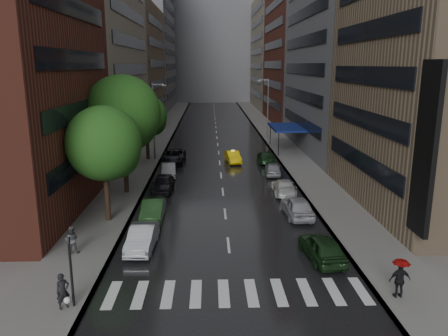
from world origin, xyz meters
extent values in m
plane|color=gray|center=(0.00, 0.00, 0.00)|extent=(220.00, 220.00, 0.00)
cube|color=black|center=(0.00, 50.00, 0.01)|extent=(14.00, 140.00, 0.01)
cube|color=gray|center=(-9.00, 50.00, 0.07)|extent=(4.00, 140.00, 0.15)
cube|color=gray|center=(9.00, 50.00, 0.07)|extent=(4.00, 140.00, 0.15)
cube|color=silver|center=(-6.10, -2.00, 0.01)|extent=(0.55, 2.80, 0.01)
cube|color=silver|center=(-4.70, -2.00, 0.01)|extent=(0.55, 2.80, 0.01)
cube|color=silver|center=(-3.30, -2.00, 0.01)|extent=(0.55, 2.80, 0.01)
cube|color=silver|center=(-1.90, -2.00, 0.01)|extent=(0.55, 2.80, 0.01)
cube|color=silver|center=(-0.50, -2.00, 0.01)|extent=(0.55, 2.80, 0.01)
cube|color=silver|center=(0.90, -2.00, 0.01)|extent=(0.55, 2.80, 0.01)
cube|color=silver|center=(2.30, -2.00, 0.01)|extent=(0.55, 2.80, 0.01)
cube|color=silver|center=(3.70, -2.00, 0.01)|extent=(0.55, 2.80, 0.01)
cube|color=silver|center=(5.10, -2.00, 0.01)|extent=(0.55, 2.80, 0.01)
cube|color=silver|center=(6.50, -2.00, 0.01)|extent=(0.55, 2.80, 0.01)
cube|color=maroon|center=(-15.00, 12.00, 13.00)|extent=(8.00, 20.00, 26.00)
cube|color=gray|center=(-15.00, 36.00, 17.00)|extent=(8.00, 28.00, 34.00)
cube|color=#937A5B|center=(-15.00, 64.00, 11.00)|extent=(8.00, 28.00, 22.00)
cube|color=slate|center=(-15.00, 94.00, 19.00)|extent=(8.00, 32.00, 38.00)
cube|color=#937A5B|center=(15.00, 12.00, 15.00)|extent=(8.00, 20.00, 30.00)
cube|color=slate|center=(15.00, 36.00, 12.00)|extent=(8.00, 28.00, 24.00)
cube|color=maroon|center=(15.00, 64.00, 18.00)|extent=(8.00, 28.00, 36.00)
cube|color=gray|center=(15.00, 94.00, 14.00)|extent=(8.00, 32.00, 28.00)
cube|color=black|center=(11.10, 2.00, 6.50)|extent=(0.30, 2.20, 10.00)
cube|color=slate|center=(0.00, 118.00, 16.00)|extent=(40.00, 14.00, 32.00)
cylinder|color=#382619|center=(-8.60, 8.56, 2.33)|extent=(0.40, 0.40, 4.67)
sphere|color=#1E5116|center=(-8.60, 8.56, 5.83)|extent=(5.33, 5.33, 5.33)
cylinder|color=#382619|center=(-8.60, 15.83, 2.87)|extent=(0.40, 0.40, 5.74)
sphere|color=#1E5116|center=(-8.60, 15.83, 7.18)|extent=(6.56, 6.56, 6.56)
cylinder|color=#382619|center=(-8.60, 29.83, 2.14)|extent=(0.40, 0.40, 4.27)
sphere|color=#1E5116|center=(-8.60, 29.83, 5.34)|extent=(4.89, 4.89, 4.89)
imported|color=yellow|center=(1.56, 28.12, 0.67)|extent=(1.99, 4.24, 1.35)
imported|color=#B0B7BB|center=(-5.40, 3.63, 0.72)|extent=(1.70, 4.44, 1.44)
imported|color=#1D3E1C|center=(-5.40, 8.98, 0.73)|extent=(1.61, 4.46, 1.46)
imported|color=black|center=(-5.40, 16.30, 0.75)|extent=(1.87, 4.45, 1.50)
imported|color=#98989D|center=(-5.40, 21.83, 0.66)|extent=(1.74, 4.14, 1.33)
imported|color=black|center=(-5.40, 28.31, 0.76)|extent=(2.72, 5.55, 1.52)
imported|color=#163216|center=(5.40, 1.74, 0.77)|extent=(2.27, 4.67, 1.53)
imported|color=#ACACB2|center=(5.40, 9.20, 0.79)|extent=(2.11, 4.74, 1.58)
imported|color=silver|center=(5.40, 15.16, 0.67)|extent=(2.08, 4.69, 1.34)
imported|color=gray|center=(5.40, 21.94, 0.67)|extent=(1.98, 4.10, 1.35)
imported|color=black|center=(5.40, 27.91, 0.69)|extent=(2.07, 4.81, 1.38)
imported|color=black|center=(-8.00, -3.37, 1.01)|extent=(0.75, 0.71, 1.72)
sphere|color=white|center=(-7.80, -3.47, 0.60)|extent=(0.32, 0.32, 0.32)
imported|color=#545459|center=(-9.47, 2.81, 1.00)|extent=(0.91, 0.76, 1.70)
imported|color=black|center=(-9.47, 2.81, 1.80)|extent=(0.96, 0.98, 0.88)
imported|color=black|center=(8.01, -2.91, 1.05)|extent=(1.08, 0.50, 1.81)
imported|color=#A30D0C|center=(8.01, -2.91, 1.80)|extent=(0.82, 0.82, 0.72)
cylinder|color=black|center=(-7.60, -3.19, 1.75)|extent=(0.12, 0.12, 3.20)
imported|color=black|center=(-7.60, -3.19, 3.15)|extent=(0.18, 0.15, 0.90)
cylinder|color=gray|center=(-7.80, 30.00, 4.65)|extent=(0.18, 0.18, 9.00)
cube|color=gray|center=(-6.40, 30.00, 8.85)|extent=(0.50, 0.22, 0.16)
cylinder|color=gray|center=(7.80, 45.00, 4.65)|extent=(0.18, 0.18, 9.00)
cube|color=gray|center=(6.40, 45.00, 8.85)|extent=(0.50, 0.22, 0.16)
cube|color=navy|center=(9.00, 35.00, 3.15)|extent=(4.00, 8.00, 0.25)
cylinder|color=black|center=(7.40, 31.20, 1.65)|extent=(0.12, 0.12, 3.00)
cylinder|color=black|center=(7.40, 38.80, 1.65)|extent=(0.12, 0.12, 3.00)
camera|label=1|loc=(-1.14, -21.91, 11.22)|focal=35.00mm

